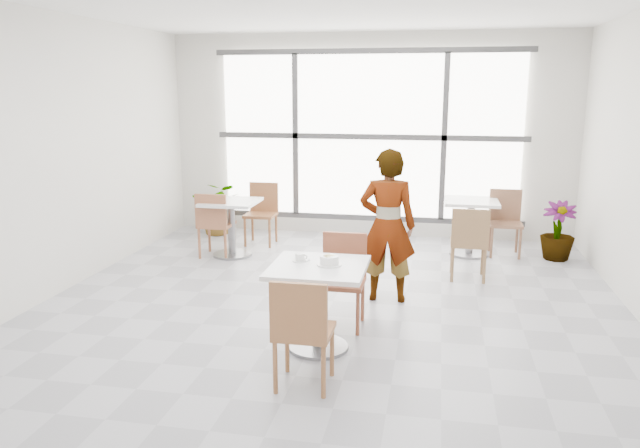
% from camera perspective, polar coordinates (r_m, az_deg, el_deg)
% --- Properties ---
extents(floor, '(7.00, 7.00, 0.00)m').
position_cam_1_polar(floor, '(6.11, 0.54, -8.58)').
color(floor, '#9E9EA5').
rests_on(floor, ground).
extents(wall_back, '(6.00, 0.00, 6.00)m').
position_cam_1_polar(wall_back, '(9.18, 4.59, 8.18)').
color(wall_back, silver).
rests_on(wall_back, ground).
extents(wall_front, '(6.00, 0.00, 6.00)m').
position_cam_1_polar(wall_front, '(2.44, -14.55, -4.72)').
color(wall_front, silver).
rests_on(wall_front, ground).
extents(wall_left, '(0.00, 7.00, 7.00)m').
position_cam_1_polar(wall_left, '(6.94, -24.73, 5.61)').
color(wall_left, silver).
rests_on(wall_left, ground).
extents(window, '(4.60, 0.07, 2.52)m').
position_cam_1_polar(window, '(9.12, 4.54, 8.14)').
color(window, white).
rests_on(window, ground).
extents(main_table, '(0.80, 0.80, 0.75)m').
position_cam_1_polar(main_table, '(5.21, -0.15, -6.28)').
color(main_table, white).
rests_on(main_table, ground).
extents(chair_near, '(0.42, 0.42, 0.87)m').
position_cam_1_polar(chair_near, '(4.53, -1.71, -9.56)').
color(chair_near, '#A1663E').
rests_on(chair_near, ground).
extents(chair_far, '(0.42, 0.42, 0.87)m').
position_cam_1_polar(chair_far, '(5.77, 2.15, -4.61)').
color(chair_far, '#984F34').
rests_on(chair_far, ground).
extents(oatmeal_bowl, '(0.21, 0.21, 0.09)m').
position_cam_1_polar(oatmeal_bowl, '(5.13, 0.88, -3.40)').
color(oatmeal_bowl, white).
rests_on(oatmeal_bowl, main_table).
extents(coffee_cup, '(0.16, 0.13, 0.07)m').
position_cam_1_polar(coffee_cup, '(5.25, -1.87, -3.17)').
color(coffee_cup, white).
rests_on(coffee_cup, main_table).
extents(person, '(0.60, 0.41, 1.61)m').
position_cam_1_polar(person, '(6.37, 6.33, -0.17)').
color(person, black).
rests_on(person, ground).
extents(bg_table_left, '(0.70, 0.70, 0.75)m').
position_cam_1_polar(bg_table_left, '(8.19, -8.29, 0.36)').
color(bg_table_left, silver).
rests_on(bg_table_left, ground).
extents(bg_table_right, '(0.70, 0.70, 0.75)m').
position_cam_1_polar(bg_table_right, '(8.39, 13.89, 0.42)').
color(bg_table_right, white).
rests_on(bg_table_right, ground).
extents(bg_chair_left_near, '(0.42, 0.42, 0.87)m').
position_cam_1_polar(bg_chair_left_near, '(8.12, -9.87, 0.31)').
color(bg_chair_left_near, '#985C3E').
rests_on(bg_chair_left_near, ground).
extents(bg_chair_left_far, '(0.42, 0.42, 0.87)m').
position_cam_1_polar(bg_chair_left_far, '(8.81, -5.44, 1.41)').
color(bg_chair_left_far, brown).
rests_on(bg_chair_left_far, ground).
extents(bg_chair_right_near, '(0.42, 0.42, 0.87)m').
position_cam_1_polar(bg_chair_right_near, '(7.26, 13.78, -1.35)').
color(bg_chair_right_near, olive).
rests_on(bg_chair_right_near, ground).
extents(bg_chair_right_far, '(0.42, 0.42, 0.87)m').
position_cam_1_polar(bg_chair_right_far, '(8.56, 16.93, 0.58)').
color(bg_chair_right_far, brown).
rests_on(bg_chair_right_far, ground).
extents(plant_left, '(0.77, 0.67, 0.81)m').
position_cam_1_polar(plant_left, '(9.46, -9.44, 1.49)').
color(plant_left, '#48723E').
rests_on(plant_left, ground).
extents(plant_right, '(0.48, 0.48, 0.77)m').
position_cam_1_polar(plant_right, '(8.53, 21.34, -0.60)').
color(plant_right, '#557A38').
rests_on(plant_right, ground).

